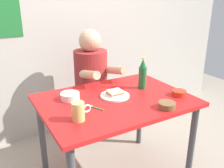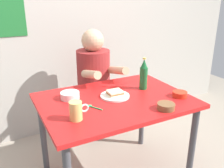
{
  "view_description": "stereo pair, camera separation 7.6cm",
  "coord_description": "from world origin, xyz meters",
  "px_view_note": "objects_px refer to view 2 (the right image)",
  "views": [
    {
      "loc": [
        -0.85,
        -1.43,
        1.48
      ],
      "look_at": [
        0.0,
        0.05,
        0.84
      ],
      "focal_mm": 39.26,
      "sensor_mm": 36.0,
      "label": 1
    },
    {
      "loc": [
        -0.79,
        -1.47,
        1.48
      ],
      "look_at": [
        0.0,
        0.05,
        0.84
      ],
      "focal_mm": 39.26,
      "sensor_mm": 36.0,
      "label": 2
    }
  ],
  "objects_px": {
    "beer_bottle": "(144,75)",
    "condiment_bowl_brown": "(166,106)",
    "dining_table": "(115,110)",
    "person_seated": "(94,72)",
    "sandwich": "(115,93)",
    "stool": "(95,110)",
    "plate_orange": "(115,96)",
    "beer_mug": "(76,111)"
  },
  "relations": [
    {
      "from": "beer_mug",
      "to": "condiment_bowl_brown",
      "type": "xyz_separation_m",
      "value": [
        0.58,
        -0.14,
        -0.04
      ]
    },
    {
      "from": "sandwich",
      "to": "beer_bottle",
      "type": "relative_size",
      "value": 0.42
    },
    {
      "from": "stool",
      "to": "beer_bottle",
      "type": "xyz_separation_m",
      "value": [
        0.2,
        -0.56,
        0.51
      ]
    },
    {
      "from": "dining_table",
      "to": "person_seated",
      "type": "xyz_separation_m",
      "value": [
        0.1,
        0.62,
        0.12
      ]
    },
    {
      "from": "beer_mug",
      "to": "beer_bottle",
      "type": "relative_size",
      "value": 0.48
    },
    {
      "from": "person_seated",
      "to": "plate_orange",
      "type": "bearing_deg",
      "value": -97.91
    },
    {
      "from": "dining_table",
      "to": "beer_bottle",
      "type": "xyz_separation_m",
      "value": [
        0.3,
        0.07,
        0.21
      ]
    },
    {
      "from": "sandwich",
      "to": "beer_mug",
      "type": "height_order",
      "value": "beer_mug"
    },
    {
      "from": "stool",
      "to": "sandwich",
      "type": "bearing_deg",
      "value": -97.77
    },
    {
      "from": "beer_bottle",
      "to": "condiment_bowl_brown",
      "type": "bearing_deg",
      "value": -101.26
    },
    {
      "from": "stool",
      "to": "person_seated",
      "type": "relative_size",
      "value": 0.63
    },
    {
      "from": "beer_bottle",
      "to": "condiment_bowl_brown",
      "type": "distance_m",
      "value": 0.41
    },
    {
      "from": "beer_mug",
      "to": "person_seated",
      "type": "bearing_deg",
      "value": 59.84
    },
    {
      "from": "person_seated",
      "to": "beer_bottle",
      "type": "distance_m",
      "value": 0.59
    },
    {
      "from": "person_seated",
      "to": "beer_bottle",
      "type": "height_order",
      "value": "person_seated"
    },
    {
      "from": "dining_table",
      "to": "stool",
      "type": "distance_m",
      "value": 0.7
    },
    {
      "from": "sandwich",
      "to": "beer_bottle",
      "type": "xyz_separation_m",
      "value": [
        0.28,
        0.04,
        0.09
      ]
    },
    {
      "from": "person_seated",
      "to": "dining_table",
      "type": "bearing_deg",
      "value": -98.92
    },
    {
      "from": "plate_orange",
      "to": "condiment_bowl_brown",
      "type": "height_order",
      "value": "condiment_bowl_brown"
    },
    {
      "from": "sandwich",
      "to": "plate_orange",
      "type": "bearing_deg",
      "value": 180.0
    },
    {
      "from": "stool",
      "to": "beer_mug",
      "type": "xyz_separation_m",
      "value": [
        -0.46,
        -0.8,
        0.45
      ]
    },
    {
      "from": "plate_orange",
      "to": "sandwich",
      "type": "height_order",
      "value": "sandwich"
    },
    {
      "from": "stool",
      "to": "condiment_bowl_brown",
      "type": "xyz_separation_m",
      "value": [
        0.12,
        -0.94,
        0.41
      ]
    },
    {
      "from": "dining_table",
      "to": "person_seated",
      "type": "height_order",
      "value": "person_seated"
    },
    {
      "from": "condiment_bowl_brown",
      "to": "plate_orange",
      "type": "bearing_deg",
      "value": 120.76
    },
    {
      "from": "dining_table",
      "to": "beer_mug",
      "type": "relative_size",
      "value": 8.73
    },
    {
      "from": "sandwich",
      "to": "condiment_bowl_brown",
      "type": "height_order",
      "value": "sandwich"
    },
    {
      "from": "dining_table",
      "to": "condiment_bowl_brown",
      "type": "height_order",
      "value": "condiment_bowl_brown"
    },
    {
      "from": "plate_orange",
      "to": "beer_mug",
      "type": "distance_m",
      "value": 0.43
    },
    {
      "from": "dining_table",
      "to": "sandwich",
      "type": "height_order",
      "value": "sandwich"
    },
    {
      "from": "person_seated",
      "to": "plate_orange",
      "type": "relative_size",
      "value": 3.27
    },
    {
      "from": "plate_orange",
      "to": "condiment_bowl_brown",
      "type": "bearing_deg",
      "value": -59.24
    },
    {
      "from": "person_seated",
      "to": "plate_orange",
      "type": "height_order",
      "value": "person_seated"
    },
    {
      "from": "sandwich",
      "to": "beer_bottle",
      "type": "height_order",
      "value": "beer_bottle"
    },
    {
      "from": "beer_mug",
      "to": "beer_bottle",
      "type": "xyz_separation_m",
      "value": [
        0.66,
        0.25,
        0.06
      ]
    },
    {
      "from": "dining_table",
      "to": "condiment_bowl_brown",
      "type": "xyz_separation_m",
      "value": [
        0.22,
        -0.31,
        0.12
      ]
    },
    {
      "from": "dining_table",
      "to": "stool",
      "type": "height_order",
      "value": "dining_table"
    },
    {
      "from": "dining_table",
      "to": "plate_orange",
      "type": "relative_size",
      "value": 5.0
    },
    {
      "from": "person_seated",
      "to": "sandwich",
      "type": "distance_m",
      "value": 0.59
    },
    {
      "from": "beer_mug",
      "to": "beer_bottle",
      "type": "distance_m",
      "value": 0.71
    },
    {
      "from": "dining_table",
      "to": "beer_bottle",
      "type": "relative_size",
      "value": 4.2
    },
    {
      "from": "stool",
      "to": "plate_orange",
      "type": "bearing_deg",
      "value": -97.77
    }
  ]
}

